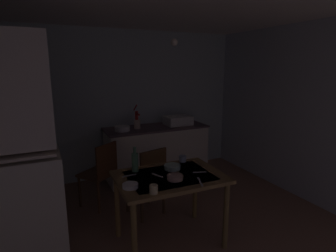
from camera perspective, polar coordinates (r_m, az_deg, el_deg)
The scene contains 23 objects.
ground_plane at distance 3.44m, azimuth 1.51°, elevation -20.61°, with size 5.02×5.02×0.00m, color #8D6751.
wall_back at distance 4.75m, azimuth -8.97°, elevation 4.42°, with size 4.12×0.10×2.47m, color silver.
wall_right at distance 4.29m, azimuth 27.07°, elevation 2.38°, with size 0.10×3.88×2.47m, color silver.
hutch_cabinet at distance 2.85m, azimuth -29.70°, elevation -6.85°, with size 0.81×0.57×2.17m.
counter_cabinet at distance 4.72m, azimuth -2.40°, elevation -5.36°, with size 1.72×0.64×0.88m.
sink_basin at distance 4.76m, azimuth 2.07°, elevation 1.21°, with size 0.44×0.34×0.15m.
hand_pump at distance 4.50m, azimuth -6.53°, elevation 1.68°, with size 0.05×0.27×0.39m.
mixing_bowl_counter at distance 4.36m, azimuth -9.48°, elevation -0.53°, with size 0.24×0.24×0.07m, color white.
stoneware_crock at distance 4.49m, azimuth -6.42°, elevation 0.38°, with size 0.11×0.11×0.14m, color beige.
dining_table at distance 2.92m, azimuth 0.36°, elevation -12.15°, with size 1.12×0.80×0.77m.
chair_far_side at distance 3.51m, azimuth -4.17°, elevation -11.02°, with size 0.49×0.49×0.90m.
chair_by_counter at distance 3.82m, azimuth -13.85°, elevation -9.37°, with size 0.56×0.56×0.89m.
serving_bowl_wide at distance 2.77m, azimuth 1.45°, elevation -10.63°, with size 0.16×0.16×0.04m, color tan.
soup_bowl_small at distance 3.04m, azimuth 0.90°, elevation -8.52°, with size 0.18×0.18×0.05m, color #ADD1C1.
sauce_dish at distance 2.63m, azimuth -7.88°, elevation -12.22°, with size 0.15×0.15×0.04m, color white.
teacup_mint at distance 3.26m, azimuth 3.05°, elevation -6.83°, with size 0.08×0.08×0.07m, color #9EB2C6.
teacup_cream at distance 2.48m, azimuth -3.01°, elevation -13.04°, with size 0.07×0.07×0.08m, color beige.
glass_bottle at distance 2.96m, azimuth -6.89°, elevation -7.37°, with size 0.07×0.07×0.27m.
table_knife at distance 2.74m, azimuth 6.70°, elevation -11.43°, with size 0.21×0.02×0.01m, color silver.
teaspoon_near_bowl at distance 2.97m, azimuth 6.60°, elevation -9.52°, with size 0.15×0.02×0.01m, color beige.
teaspoon_by_cup at distance 2.90m, azimuth -8.07°, elevation -10.16°, with size 0.16×0.02×0.01m, color beige.
serving_spoon at distance 2.88m, azimuth -2.25°, elevation -10.20°, with size 0.16×0.02×0.01m, color beige.
pendant_bulb at distance 3.23m, azimuth 1.29°, elevation 17.05°, with size 0.08×0.08×0.08m, color #F9EFCC.
Camera 1 is at (-1.30, -2.58, 1.87)m, focal length 29.26 mm.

